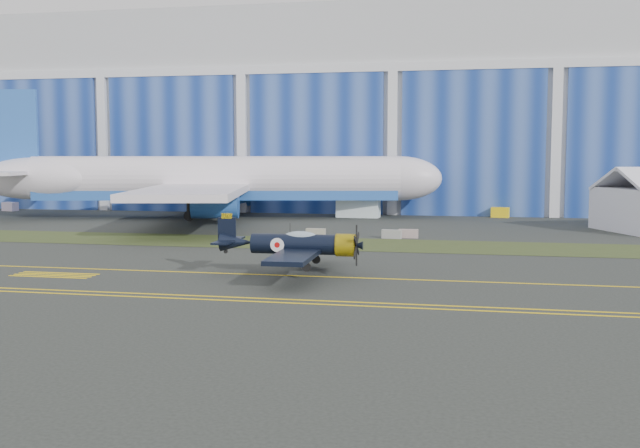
% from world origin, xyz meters
% --- Properties ---
extents(ground, '(260.00, 260.00, 0.00)m').
position_xyz_m(ground, '(0.00, 0.00, 0.00)').
color(ground, '#2F332F').
rests_on(ground, ground).
extents(grass_median, '(260.00, 10.00, 0.02)m').
position_xyz_m(grass_median, '(0.00, 14.00, 0.02)').
color(grass_median, '#475128').
rests_on(grass_median, ground).
extents(hangar, '(220.00, 45.70, 30.00)m').
position_xyz_m(hangar, '(0.00, 71.79, 14.96)').
color(hangar, silver).
rests_on(hangar, ground).
extents(taxiway_centreline, '(200.00, 0.20, 0.02)m').
position_xyz_m(taxiway_centreline, '(0.00, -5.00, 0.01)').
color(taxiway_centreline, yellow).
rests_on(taxiway_centreline, ground).
extents(edge_line_near, '(80.00, 0.20, 0.02)m').
position_xyz_m(edge_line_near, '(0.00, -14.50, 0.01)').
color(edge_line_near, yellow).
rests_on(edge_line_near, ground).
extents(edge_line_far, '(80.00, 0.20, 0.02)m').
position_xyz_m(edge_line_far, '(0.00, -13.50, 0.01)').
color(edge_line_far, yellow).
rests_on(edge_line_far, ground).
extents(hold_short_ladder, '(6.00, 2.40, 0.02)m').
position_xyz_m(hold_short_ladder, '(-18.00, -8.10, 0.01)').
color(hold_short_ladder, yellow).
rests_on(hold_short_ladder, ground).
extents(warbird, '(12.16, 14.52, 4.21)m').
position_xyz_m(warbird, '(-1.20, -4.67, 2.23)').
color(warbird, black).
rests_on(warbird, ground).
extents(jetliner, '(78.01, 70.19, 23.50)m').
position_xyz_m(jetliner, '(-22.47, 39.46, 11.75)').
color(jetliner, white).
rests_on(jetliner, ground).
extents(shipping_container, '(5.86, 2.54, 2.50)m').
position_xyz_m(shipping_container, '(-4.03, 44.08, 1.25)').
color(shipping_container, white).
rests_on(shipping_container, ground).
extents(tug, '(2.52, 1.81, 1.35)m').
position_xyz_m(tug, '(14.85, 47.88, 0.68)').
color(tug, yellow).
rests_on(tug, ground).
extents(cart, '(2.42, 1.76, 1.31)m').
position_xyz_m(cart, '(-57.25, 44.91, 0.66)').
color(cart, silver).
rests_on(cart, ground).
extents(barrier_a, '(2.03, 0.70, 0.90)m').
position_xyz_m(barrier_a, '(-4.72, 19.33, 0.45)').
color(barrier_a, '#9C9887').
rests_on(barrier_a, ground).
extents(barrier_b, '(2.02, 0.67, 0.90)m').
position_xyz_m(barrier_b, '(4.76, 20.45, 0.45)').
color(barrier_b, gray).
rests_on(barrier_b, ground).
extents(barrier_c, '(2.06, 0.84, 0.90)m').
position_xyz_m(barrier_c, '(3.13, 19.68, 0.45)').
color(barrier_c, gray).
rests_on(barrier_c, ground).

